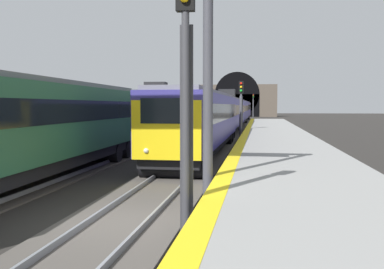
% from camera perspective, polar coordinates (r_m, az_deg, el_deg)
% --- Properties ---
extents(ground_plane, '(320.00, 320.00, 0.00)m').
position_cam_1_polar(ground_plane, '(11.30, -9.29, -11.48)').
color(ground_plane, '#282623').
extents(platform_right, '(112.00, 4.77, 0.98)m').
position_cam_1_polar(platform_right, '(10.71, 15.00, -9.70)').
color(platform_right, gray).
rests_on(platform_right, ground_plane).
extents(platform_right_edge_strip, '(112.00, 0.50, 0.01)m').
position_cam_1_polar(platform_right_edge_strip, '(10.59, 3.39, -7.00)').
color(platform_right_edge_strip, yellow).
rests_on(platform_right_edge_strip, platform_right).
extents(track_main_line, '(160.00, 3.12, 0.21)m').
position_cam_1_polar(track_main_line, '(11.28, -9.29, -11.28)').
color(track_main_line, '#4C4742').
rests_on(track_main_line, ground_plane).
extents(train_main_approaching, '(80.42, 2.99, 4.66)m').
position_cam_1_polar(train_main_approaching, '(56.32, 5.29, 2.96)').
color(train_main_approaching, navy).
rests_on(train_main_approaching, ground_plane).
extents(train_adjacent_platform, '(58.55, 3.20, 4.84)m').
position_cam_1_polar(train_adjacent_platform, '(35.60, -4.73, 2.66)').
color(train_adjacent_platform, '#235638').
rests_on(train_adjacent_platform, ground_plane).
extents(railway_signal_near, '(0.39, 0.38, 5.64)m').
position_cam_1_polar(railway_signal_near, '(9.16, -0.83, 5.76)').
color(railway_signal_near, '#38383D').
rests_on(railway_signal_near, ground_plane).
extents(railway_signal_mid, '(0.39, 0.38, 5.00)m').
position_cam_1_polar(railway_signal_mid, '(37.01, 6.40, 3.88)').
color(railway_signal_mid, '#4C4C54').
rests_on(railway_signal_mid, ground_plane).
extents(railway_signal_far, '(0.39, 0.38, 5.82)m').
position_cam_1_polar(railway_signal_far, '(109.37, 7.96, 4.04)').
color(railway_signal_far, '#4C4C54').
rests_on(railway_signal_far, ground_plane).
extents(overhead_signal_gantry, '(0.70, 9.14, 7.52)m').
position_cam_1_polar(overhead_signal_gantry, '(13.70, -17.33, 15.08)').
color(overhead_signal_gantry, '#3F3F47').
rests_on(overhead_signal_gantry, ground_plane).
extents(tunnel_portal, '(3.01, 20.81, 11.76)m').
position_cam_1_polar(tunnel_portal, '(117.24, 5.90, 4.42)').
color(tunnel_portal, '#51473D').
rests_on(tunnel_portal, ground_plane).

